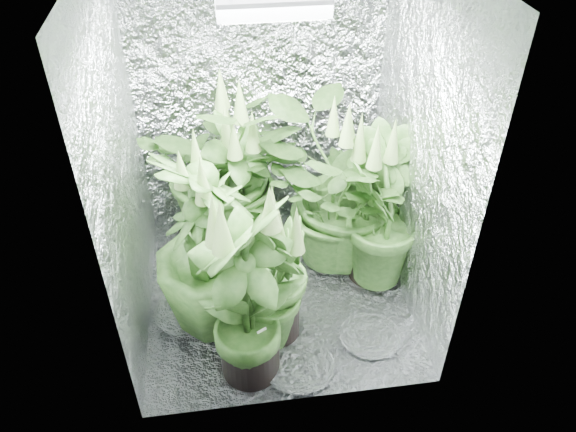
{
  "coord_description": "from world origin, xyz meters",
  "views": [
    {
      "loc": [
        -0.29,
        -2.54,
        2.61
      ],
      "look_at": [
        0.07,
        0.0,
        0.61
      ],
      "focal_mm": 35.0,
      "sensor_mm": 36.0,
      "label": 1
    }
  ],
  "objects_px": {
    "plant_c": "(378,213)",
    "plant_f": "(247,295)",
    "plant_e": "(341,193)",
    "plant_g": "(274,279)",
    "plant_b": "(240,192)",
    "plant_a": "(225,165)",
    "grow_lamp": "(271,2)",
    "circulation_fan": "(350,210)",
    "plant_d": "(208,247)"
  },
  "relations": [
    {
      "from": "plant_c",
      "to": "plant_e",
      "type": "bearing_deg",
      "value": 138.77
    },
    {
      "from": "plant_a",
      "to": "grow_lamp",
      "type": "bearing_deg",
      "value": -68.22
    },
    {
      "from": "plant_f",
      "to": "plant_e",
      "type": "bearing_deg",
      "value": 51.1
    },
    {
      "from": "plant_b",
      "to": "plant_g",
      "type": "xyz_separation_m",
      "value": [
        0.13,
        -0.78,
        -0.04
      ]
    },
    {
      "from": "plant_b",
      "to": "plant_g",
      "type": "distance_m",
      "value": 0.79
    },
    {
      "from": "plant_b",
      "to": "plant_e",
      "type": "height_order",
      "value": "plant_e"
    },
    {
      "from": "plant_g",
      "to": "circulation_fan",
      "type": "xyz_separation_m",
      "value": [
        0.67,
        0.96,
        -0.33
      ]
    },
    {
      "from": "plant_e",
      "to": "circulation_fan",
      "type": "distance_m",
      "value": 0.59
    },
    {
      "from": "plant_f",
      "to": "plant_g",
      "type": "xyz_separation_m",
      "value": [
        0.16,
        0.22,
        -0.12
      ]
    },
    {
      "from": "plant_a",
      "to": "plant_e",
      "type": "relative_size",
      "value": 1.05
    },
    {
      "from": "plant_f",
      "to": "circulation_fan",
      "type": "distance_m",
      "value": 1.51
    },
    {
      "from": "grow_lamp",
      "to": "plant_d",
      "type": "distance_m",
      "value": 1.32
    },
    {
      "from": "plant_c",
      "to": "circulation_fan",
      "type": "xyz_separation_m",
      "value": [
        -0.02,
        0.53,
        -0.38
      ]
    },
    {
      "from": "plant_a",
      "to": "plant_e",
      "type": "distance_m",
      "value": 0.8
    },
    {
      "from": "grow_lamp",
      "to": "plant_a",
      "type": "distance_m",
      "value": 1.42
    },
    {
      "from": "plant_c",
      "to": "plant_e",
      "type": "distance_m",
      "value": 0.27
    },
    {
      "from": "plant_b",
      "to": "plant_g",
      "type": "height_order",
      "value": "plant_b"
    },
    {
      "from": "circulation_fan",
      "to": "plant_a",
      "type": "bearing_deg",
      "value": 154.58
    },
    {
      "from": "plant_c",
      "to": "plant_e",
      "type": "height_order",
      "value": "plant_e"
    },
    {
      "from": "plant_a",
      "to": "plant_b",
      "type": "distance_m",
      "value": 0.24
    },
    {
      "from": "plant_a",
      "to": "circulation_fan",
      "type": "relative_size",
      "value": 3.79
    },
    {
      "from": "plant_b",
      "to": "plant_d",
      "type": "bearing_deg",
      "value": -109.59
    },
    {
      "from": "plant_c",
      "to": "plant_a",
      "type": "bearing_deg",
      "value": 147.74
    },
    {
      "from": "plant_c",
      "to": "plant_g",
      "type": "distance_m",
      "value": 0.81
    },
    {
      "from": "plant_c",
      "to": "plant_b",
      "type": "bearing_deg",
      "value": 156.5
    },
    {
      "from": "plant_e",
      "to": "plant_g",
      "type": "xyz_separation_m",
      "value": [
        -0.5,
        -0.6,
        -0.1
      ]
    },
    {
      "from": "plant_c",
      "to": "grow_lamp",
      "type": "bearing_deg",
      "value": -173.35
    },
    {
      "from": "plant_f",
      "to": "plant_b",
      "type": "bearing_deg",
      "value": 87.98
    },
    {
      "from": "plant_f",
      "to": "plant_d",
      "type": "bearing_deg",
      "value": 113.9
    },
    {
      "from": "plant_f",
      "to": "circulation_fan",
      "type": "height_order",
      "value": "plant_f"
    },
    {
      "from": "grow_lamp",
      "to": "plant_g",
      "type": "distance_m",
      "value": 1.41
    },
    {
      "from": "grow_lamp",
      "to": "plant_g",
      "type": "xyz_separation_m",
      "value": [
        -0.05,
        -0.35,
        -1.36
      ]
    },
    {
      "from": "circulation_fan",
      "to": "plant_d",
      "type": "bearing_deg",
      "value": -165.87
    },
    {
      "from": "plant_d",
      "to": "plant_e",
      "type": "height_order",
      "value": "plant_d"
    },
    {
      "from": "plant_b",
      "to": "plant_d",
      "type": "height_order",
      "value": "plant_d"
    },
    {
      "from": "plant_b",
      "to": "circulation_fan",
      "type": "relative_size",
      "value": 3.4
    },
    {
      "from": "plant_b",
      "to": "plant_f",
      "type": "distance_m",
      "value": 1.0
    },
    {
      "from": "plant_a",
      "to": "plant_c",
      "type": "relative_size",
      "value": 1.1
    },
    {
      "from": "plant_e",
      "to": "plant_d",
      "type": "bearing_deg",
      "value": -153.62
    },
    {
      "from": "grow_lamp",
      "to": "plant_e",
      "type": "relative_size",
      "value": 0.42
    },
    {
      "from": "circulation_fan",
      "to": "grow_lamp",
      "type": "bearing_deg",
      "value": -158.86
    },
    {
      "from": "plant_c",
      "to": "plant_f",
      "type": "bearing_deg",
      "value": -143.05
    },
    {
      "from": "plant_d",
      "to": "plant_g",
      "type": "distance_m",
      "value": 0.4
    },
    {
      "from": "grow_lamp",
      "to": "plant_f",
      "type": "relative_size",
      "value": 0.4
    },
    {
      "from": "grow_lamp",
      "to": "circulation_fan",
      "type": "xyz_separation_m",
      "value": [
        0.62,
        0.61,
        -1.69
      ]
    },
    {
      "from": "plant_e",
      "to": "circulation_fan",
      "type": "height_order",
      "value": "plant_e"
    },
    {
      "from": "plant_a",
      "to": "plant_e",
      "type": "height_order",
      "value": "plant_a"
    },
    {
      "from": "plant_d",
      "to": "plant_f",
      "type": "bearing_deg",
      "value": -66.1
    },
    {
      "from": "plant_g",
      "to": "circulation_fan",
      "type": "bearing_deg",
      "value": 55.04
    },
    {
      "from": "plant_e",
      "to": "plant_b",
      "type": "bearing_deg",
      "value": 163.55
    }
  ]
}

